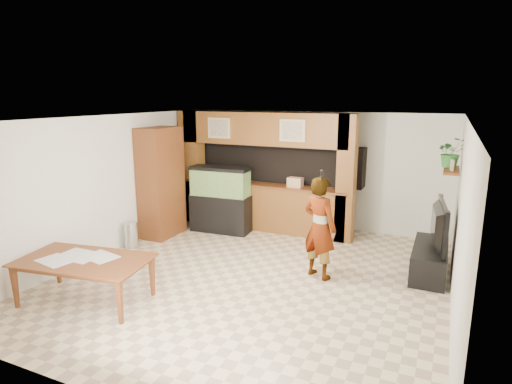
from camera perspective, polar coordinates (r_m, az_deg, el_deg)
The scene contains 22 objects.
floor at distance 7.24m, azimuth -0.44°, elevation -11.28°, with size 6.50×6.50×0.00m, color beige.
ceiling at distance 6.62m, azimuth -0.48°, elevation 9.74°, with size 6.50×6.50×0.00m, color white.
wall_back at distance 9.80m, azimuth 7.56°, elevation 2.97°, with size 6.00×6.00×0.00m, color silver.
wall_left at distance 8.49m, azimuth -19.16°, elevation 0.85°, with size 6.50×6.50×0.00m, color silver.
wall_right at distance 6.22m, azimuth 25.55°, elevation -3.89°, with size 6.50×6.50×0.00m, color silver.
partition at distance 9.55m, azimuth 1.02°, elevation 2.90°, with size 4.20×0.99×2.60m.
wall_clock at distance 9.11m, azimuth -14.97°, elevation 5.73°, with size 0.05×0.25×0.25m.
wall_shelf at distance 8.05m, azimuth 24.61°, elevation 2.67°, with size 0.25×0.90×0.04m, color brown.
pantry_cabinet at distance 9.24m, azimuth -12.57°, elevation 1.26°, with size 0.58×0.94×2.31m, color brown.
trash_can at distance 8.84m, azimuth -16.29°, elevation -5.51°, with size 0.28×0.28×0.51m, color #B2B2B7.
aquarium at distance 9.38m, azimuth -4.75°, elevation -1.10°, with size 1.30×0.49×1.45m.
tv_stand at distance 7.85m, azimuth 22.13°, elevation -8.37°, with size 0.54×1.47×0.49m, color black.
television at distance 7.66m, azimuth 22.52°, elevation -3.98°, with size 1.33×0.17×0.77m, color black.
photo_frame at distance 7.86m, azimuth 24.68°, elevation 3.28°, with size 0.03×0.14×0.19m, color tan.
potted_plant at distance 8.18m, azimuth 24.59°, elevation 4.84°, with size 0.48×0.41×0.53m, color #2C6C2B.
person at distance 7.04m, azimuth 8.50°, elevation -4.71°, with size 0.62×0.41×1.70m, color tan.
microphone at distance 6.67m, azimuth 8.79°, elevation 2.28°, with size 0.04×0.04×0.17m, color black.
dining_table at distance 6.77m, azimuth -21.96°, elevation -11.00°, with size 1.86×1.04×0.66m, color brown.
newspaper_a at distance 6.77m, azimuth -25.15°, elevation -8.27°, with size 0.51×0.37×0.01m, color silver.
newspaper_b at distance 6.83m, azimuth -22.51°, elevation -7.83°, with size 0.61×0.44×0.01m, color silver.
newspaper_c at distance 6.68m, azimuth -20.06°, elevation -8.11°, with size 0.50×0.36×0.01m, color silver.
counter_box at distance 9.12m, azimuth 5.26°, elevation 1.29°, with size 0.31×0.21×0.21m, color tan.
Camera 1 is at (2.78, -6.00, 2.95)m, focal length 30.00 mm.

